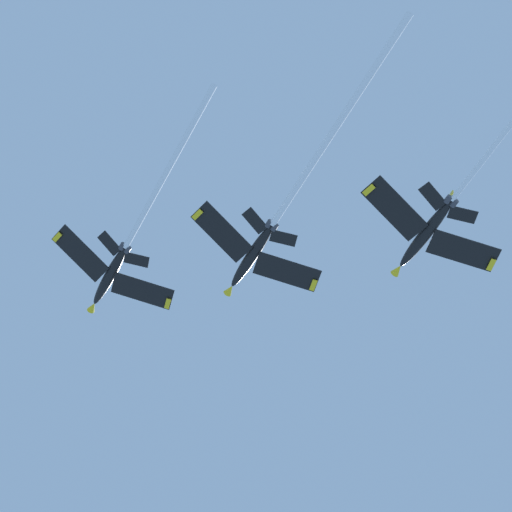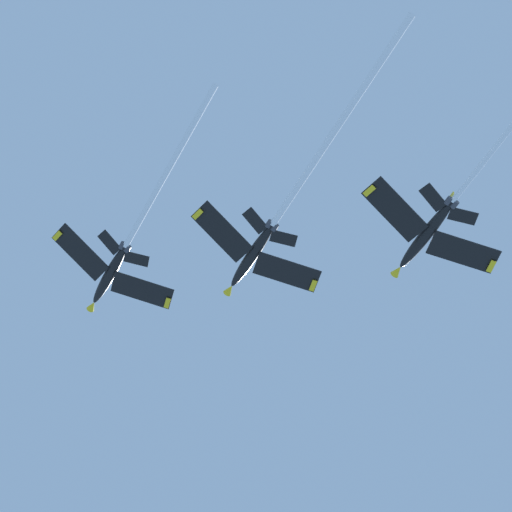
% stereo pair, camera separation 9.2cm
% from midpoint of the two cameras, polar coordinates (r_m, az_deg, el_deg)
% --- Properties ---
extents(jet_lead, '(20.91, 36.08, 19.85)m').
position_cam_midpoint_polar(jet_lead, '(131.28, -8.09, 0.72)').
color(jet_lead, black).
extents(jet_second, '(22.52, 40.32, 21.33)m').
position_cam_midpoint_polar(jet_second, '(121.54, 1.68, 2.95)').
color(jet_second, black).
extents(jet_third, '(20.53, 35.75, 20.13)m').
position_cam_midpoint_polar(jet_third, '(118.34, 11.89, 3.05)').
color(jet_third, black).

